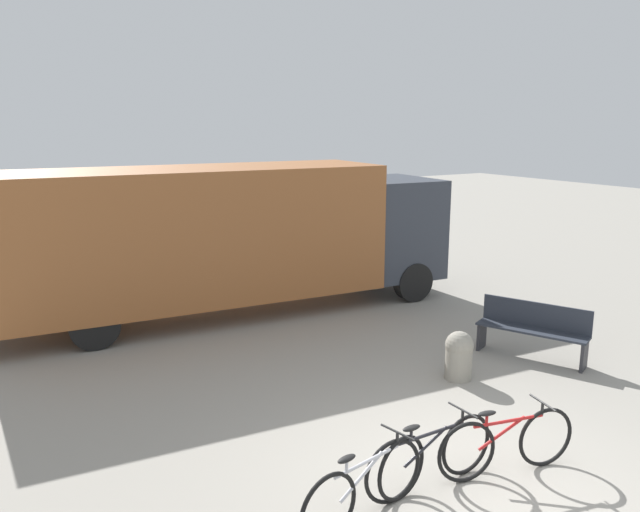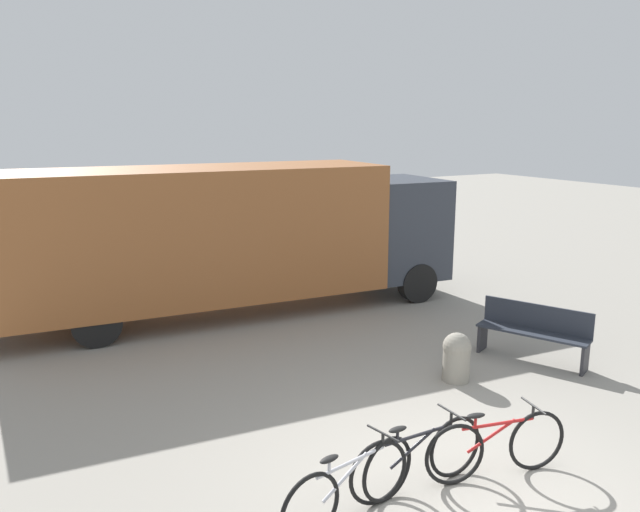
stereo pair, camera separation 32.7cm
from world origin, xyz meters
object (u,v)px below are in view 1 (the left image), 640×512
object	(u,v)px
delivery_truck	(229,233)
bollard_near_bench	(459,354)
park_bench	(533,328)
bicycle_middle	(431,456)
bicycle_near	(367,485)
bicycle_far	(507,443)

from	to	relation	value
delivery_truck	bollard_near_bench	world-z (taller)	delivery_truck
park_bench	bicycle_middle	bearing A→B (deg)	93.18
bicycle_middle	bollard_near_bench	bearing A→B (deg)	40.56
bicycle_near	bicycle_middle	world-z (taller)	same
delivery_truck	bicycle_near	distance (m)	7.29
bollard_near_bench	bicycle_near	bearing A→B (deg)	-146.48
park_bench	bollard_near_bench	bearing A→B (deg)	66.94
bollard_near_bench	park_bench	bearing A→B (deg)	1.05
bicycle_far	bicycle_middle	bearing A→B (deg)	178.33
park_bench	bollard_near_bench	world-z (taller)	park_bench
park_bench	delivery_truck	bearing A→B (deg)	10.12
park_bench	bollard_near_bench	size ratio (longest dim) A/B	2.37
bicycle_near	bicycle_far	xyz separation A→B (m)	(1.80, -0.12, 0.00)
park_bench	bicycle_far	size ratio (longest dim) A/B	1.05
bicycle_far	bollard_near_bench	size ratio (longest dim) A/B	2.26
delivery_truck	bicycle_near	xyz separation A→B (m)	(-1.53, -7.01, -1.27)
bicycle_near	bollard_near_bench	size ratio (longest dim) A/B	2.27
bicycle_near	bollard_near_bench	world-z (taller)	bicycle_near
bicycle_middle	bicycle_far	xyz separation A→B (m)	(0.90, -0.22, 0.00)
park_bench	bicycle_middle	size ratio (longest dim) A/B	1.03
park_bench	bollard_near_bench	distance (m)	1.66
delivery_truck	park_bench	bearing A→B (deg)	-51.28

